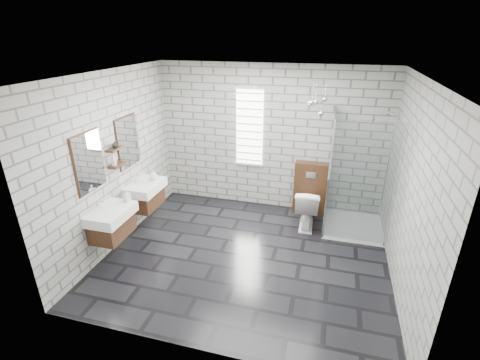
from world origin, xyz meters
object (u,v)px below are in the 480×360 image
at_px(shower_enclosure, 350,205).
at_px(cistern_panel, 310,188).
at_px(vanity_left, 109,215).
at_px(vanity_right, 143,188).
at_px(toilet, 307,207).

bearing_deg(shower_enclosure, cistern_panel, 143.59).
height_order(vanity_left, vanity_right, same).
bearing_deg(toilet, cistern_panel, -91.81).
xyz_separation_m(vanity_right, shower_enclosure, (3.41, 0.79, -0.25)).
bearing_deg(cistern_panel, vanity_left, -139.90).
height_order(vanity_left, toilet, vanity_left).
xyz_separation_m(vanity_left, cistern_panel, (2.71, 2.28, -0.26)).
bearing_deg(vanity_right, toilet, 15.90).
bearing_deg(toilet, shower_enclosure, 179.52).
distance_m(vanity_right, cistern_panel, 3.02).
relative_size(cistern_panel, shower_enclosure, 0.49).
xyz_separation_m(vanity_left, shower_enclosure, (3.41, 1.76, -0.25)).
distance_m(shower_enclosure, toilet, 0.72).
relative_size(vanity_left, shower_enclosure, 0.77).
relative_size(vanity_left, toilet, 2.17).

